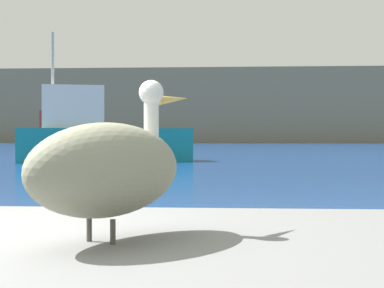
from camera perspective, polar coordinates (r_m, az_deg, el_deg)
name	(u,v)px	position (r m, az deg, el deg)	size (l,w,h in m)	color
hillside_backdrop	(220,108)	(83.35, 2.67, 3.42)	(140.00, 15.37, 9.45)	#7F755B
pelican	(109,168)	(3.40, -7.79, -2.25)	(0.98, 1.34, 0.92)	gray
fishing_boat_blue	(53,136)	(46.38, -12.90, 0.77)	(5.26, 2.76, 4.78)	blue
fishing_boat_teal	(97,136)	(25.53, -8.86, 0.78)	(7.35, 3.89, 5.31)	teal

